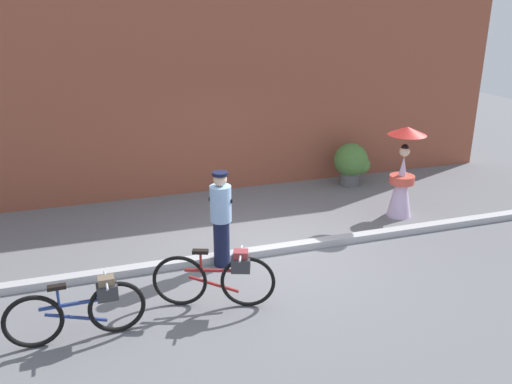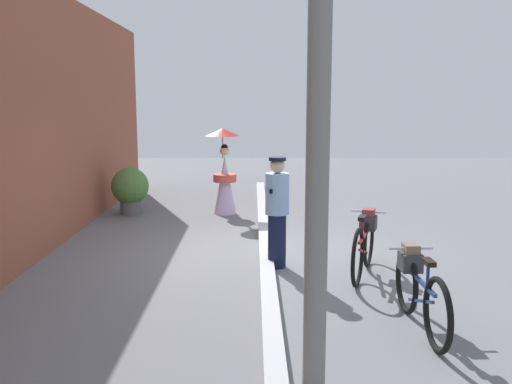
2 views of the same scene
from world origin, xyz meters
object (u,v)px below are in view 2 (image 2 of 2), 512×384
(bicycle_near_officer, at_px, (419,288))
(person_officer, at_px, (277,210))
(person_with_parasol, at_px, (224,172))
(potted_plant_by_door, at_px, (131,188))
(utility_pole, at_px, (319,97))
(bicycle_far_side, at_px, (364,242))

(bicycle_near_officer, relative_size, person_officer, 1.09)
(bicycle_near_officer, height_order, person_with_parasol, person_with_parasol)
(person_with_parasol, distance_m, potted_plant_by_door, 2.00)
(person_officer, xyz_separation_m, utility_pole, (-3.64, -0.14, 1.56))
(person_with_parasol, distance_m, utility_pole, 7.78)
(person_officer, xyz_separation_m, potted_plant_by_door, (3.86, 2.92, -0.30))
(bicycle_near_officer, distance_m, person_officer, 2.62)
(bicycle_near_officer, height_order, bicycle_far_side, bicycle_far_side)
(person_with_parasol, xyz_separation_m, utility_pole, (-7.56, -1.09, 1.52))
(potted_plant_by_door, bearing_deg, utility_pole, -157.81)
(person_officer, bearing_deg, utility_pole, -177.75)
(person_officer, distance_m, potted_plant_by_door, 4.85)
(person_officer, height_order, potted_plant_by_door, person_officer)
(potted_plant_by_door, xyz_separation_m, utility_pole, (-7.51, -3.06, 1.85))
(utility_pole, bearing_deg, potted_plant_by_door, 22.19)
(bicycle_near_officer, bearing_deg, utility_pole, 139.39)
(bicycle_far_side, bearing_deg, utility_pole, 162.45)
(bicycle_near_officer, height_order, potted_plant_by_door, potted_plant_by_door)
(bicycle_far_side, relative_size, potted_plant_by_door, 1.65)
(bicycle_far_side, distance_m, person_officer, 1.29)
(potted_plant_by_door, bearing_deg, person_officer, -142.93)
(person_officer, relative_size, utility_pole, 0.33)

